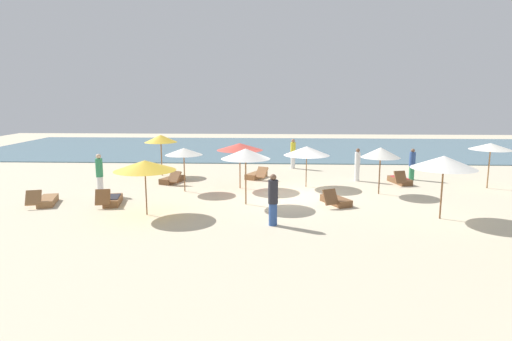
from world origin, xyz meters
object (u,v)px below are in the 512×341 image
at_px(person_3, 293,153).
at_px(person_4, 357,164).
at_px(umbrella_5, 444,162).
at_px(umbrella_1, 184,152).
at_px(umbrella_6, 145,166).
at_px(umbrella_2, 246,154).
at_px(lounger_4, 257,175).
at_px(person_2, 100,174).
at_px(umbrella_8, 381,153).
at_px(umbrella_4, 161,139).
at_px(umbrella_0, 240,147).
at_px(umbrella_7, 491,147).
at_px(lounger_5, 173,179).
at_px(umbrella_3, 307,151).
at_px(lounger_6, 112,200).
at_px(lounger_1, 46,200).
at_px(lounger_2, 400,180).
at_px(person_0, 273,200).
at_px(lounger_0, 335,200).
at_px(person_1, 412,164).

relative_size(person_3, person_4, 1.05).
bearing_deg(person_3, umbrella_5, -65.15).
distance_m(umbrella_1, person_4, 8.94).
xyz_separation_m(umbrella_5, umbrella_6, (-10.79, 0.05, -0.21)).
height_order(umbrella_2, umbrella_5, umbrella_5).
relative_size(lounger_4, person_2, 0.97).
bearing_deg(umbrella_8, umbrella_2, -160.06).
xyz_separation_m(umbrella_4, umbrella_5, (12.24, -7.96, 0.03)).
distance_m(umbrella_1, umbrella_5, 10.95).
bearing_deg(umbrella_0, umbrella_7, 2.46).
xyz_separation_m(umbrella_4, lounger_5, (1.04, -1.96, -1.88)).
bearing_deg(lounger_4, person_3, 57.47).
xyz_separation_m(umbrella_2, umbrella_3, (2.70, 3.54, -0.33)).
bearing_deg(lounger_5, umbrella_2, -46.36).
bearing_deg(umbrella_0, lounger_6, -146.47).
height_order(umbrella_6, lounger_1, umbrella_6).
bearing_deg(umbrella_4, lounger_2, -7.56).
distance_m(umbrella_6, person_0, 4.96).
relative_size(umbrella_6, lounger_0, 1.32).
relative_size(umbrella_3, person_2, 1.21).
height_order(umbrella_4, lounger_6, umbrella_4).
xyz_separation_m(umbrella_5, person_3, (-4.91, 10.61, -1.16)).
bearing_deg(umbrella_0, umbrella_2, -81.10).
distance_m(umbrella_3, umbrella_8, 3.48).
xyz_separation_m(umbrella_0, lounger_0, (4.15, -2.95, -1.83)).
bearing_deg(umbrella_6, person_2, 133.10).
relative_size(lounger_2, person_2, 0.95).
height_order(umbrella_7, lounger_4, umbrella_7).
relative_size(umbrella_0, person_2, 1.19).
height_order(lounger_5, person_4, person_4).
height_order(person_1, person_3, person_3).
bearing_deg(lounger_5, umbrella_4, 117.99).
xyz_separation_m(umbrella_3, lounger_2, (4.78, 0.97, -1.58)).
bearing_deg(lounger_4, umbrella_2, -92.21).
bearing_deg(umbrella_5, person_4, 104.23).
height_order(umbrella_6, person_0, umbrella_6).
relative_size(umbrella_6, person_3, 1.28).
distance_m(umbrella_1, lounger_1, 6.05).
relative_size(umbrella_8, lounger_4, 1.20).
bearing_deg(umbrella_4, lounger_0, -34.72).
height_order(lounger_2, person_4, person_4).
relative_size(lounger_2, person_4, 1.02).
bearing_deg(person_0, umbrella_8, 46.37).
bearing_deg(lounger_5, person_4, 5.31).
bearing_deg(person_3, person_1, -28.25).
height_order(umbrella_4, person_1, umbrella_4).
bearing_deg(person_4, lounger_2, -15.82).
distance_m(umbrella_1, umbrella_3, 5.83).
xyz_separation_m(umbrella_1, umbrella_5, (10.17, -4.05, 0.21)).
distance_m(lounger_0, person_4, 5.31).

